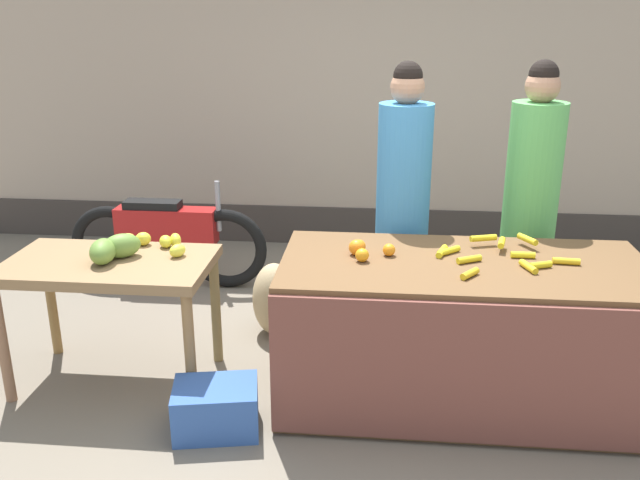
{
  "coord_description": "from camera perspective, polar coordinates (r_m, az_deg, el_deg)",
  "views": [
    {
      "loc": [
        0.04,
        -3.45,
        2.12
      ],
      "look_at": [
        -0.32,
        0.15,
        0.88
      ],
      "focal_mm": 37.74,
      "sensor_mm": 36.0,
      "label": 1
    }
  ],
  "objects": [
    {
      "name": "fruit_stall_counter",
      "position": [
        3.86,
        11.78,
        -7.71
      ],
      "size": [
        1.99,
        0.94,
        0.83
      ],
      "color": "brown",
      "rests_on": "ground"
    },
    {
      "name": "vendor_woman_green_shirt",
      "position": [
        4.49,
        17.38,
        2.69
      ],
      "size": [
        0.34,
        0.34,
        1.84
      ],
      "color": "#33333D",
      "rests_on": "ground"
    },
    {
      "name": "produce_sack",
      "position": [
        4.61,
        -3.88,
        -5.02
      ],
      "size": [
        0.38,
        0.42,
        0.51
      ],
      "primitive_type": "ellipsoid",
      "rotation": [
        0.0,
        0.0,
        1.81
      ],
      "color": "tan",
      "rests_on": "ground"
    },
    {
      "name": "banana_bunch_pile",
      "position": [
        3.8,
        14.9,
        -1.17
      ],
      "size": [
        0.76,
        0.63,
        0.07
      ],
      "color": "yellow",
      "rests_on": "fruit_stall_counter"
    },
    {
      "name": "mango_papaya_pile",
      "position": [
        4.02,
        -16.37,
        -0.56
      ],
      "size": [
        0.55,
        0.5,
        0.14
      ],
      "color": "yellow",
      "rests_on": "side_table_wooden"
    },
    {
      "name": "side_table_wooden",
      "position": [
        4.05,
        -17.4,
        -2.94
      ],
      "size": [
        1.17,
        0.67,
        0.77
      ],
      "color": "olive",
      "rests_on": "ground"
    },
    {
      "name": "vendor_woman_blue_shirt",
      "position": [
        4.33,
        7.01,
        2.76
      ],
      "size": [
        0.34,
        0.34,
        1.84
      ],
      "color": "#33333D",
      "rests_on": "ground"
    },
    {
      "name": "ground_plane",
      "position": [
        4.05,
        4.37,
        -12.72
      ],
      "size": [
        24.0,
        24.0,
        0.0
      ],
      "primitive_type": "plane",
      "color": "#756B5B"
    },
    {
      "name": "market_wall_back",
      "position": [
        6.21,
        5.37,
        12.74
      ],
      "size": [
        8.33,
        0.23,
        2.98
      ],
      "color": "tan",
      "rests_on": "ground"
    },
    {
      "name": "parked_motorcycle",
      "position": [
        5.49,
        -12.83,
        0.19
      ],
      "size": [
        1.6,
        0.18,
        0.88
      ],
      "color": "black",
      "rests_on": "ground"
    },
    {
      "name": "orange_pile",
      "position": [
        3.72,
        3.78,
        -0.79
      ],
      "size": [
        0.26,
        0.21,
        0.09
      ],
      "color": "orange",
      "rests_on": "fruit_stall_counter"
    },
    {
      "name": "produce_crate",
      "position": [
        3.7,
        -8.81,
        -13.91
      ],
      "size": [
        0.49,
        0.4,
        0.26
      ],
      "primitive_type": "cube",
      "rotation": [
        0.0,
        0.0,
        0.19
      ],
      "color": "#3359A5",
      "rests_on": "ground"
    }
  ]
}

